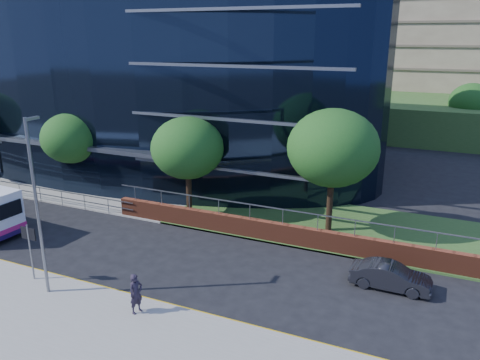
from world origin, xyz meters
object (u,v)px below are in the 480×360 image
at_px(street_sign, 29,240).
at_px(parked_car, 391,276).
at_px(streetlight_east, 37,203).
at_px(tree_far_b, 71,138).
at_px(tree_dist_e, 471,102).
at_px(tree_far_d, 333,148).
at_px(tree_far_c, 187,148).
at_px(pedestrian, 136,294).

relative_size(street_sign, parked_car, 0.76).
xyz_separation_m(streetlight_east, parked_car, (14.21, 6.86, -3.83)).
height_order(street_sign, tree_far_b, tree_far_b).
xyz_separation_m(tree_dist_e, parked_car, (-3.79, -35.31, -3.93)).
xyz_separation_m(tree_far_d, tree_dist_e, (8.00, 30.00, -0.65)).
bearing_deg(tree_dist_e, tree_far_d, -104.93).
relative_size(tree_far_c, tree_dist_e, 1.00).
bearing_deg(parked_car, tree_dist_e, -5.73).
bearing_deg(tree_far_d, pedestrian, -113.87).
height_order(tree_dist_e, pedestrian, tree_dist_e).
bearing_deg(tree_far_c, streetlight_east, -95.11).
xyz_separation_m(tree_far_b, tree_far_c, (10.00, -0.50, 0.33)).
height_order(tree_far_b, streetlight_east, streetlight_east).
xyz_separation_m(tree_far_d, streetlight_east, (-10.00, -12.17, -0.75)).
relative_size(tree_dist_e, parked_car, 1.77).
bearing_deg(tree_far_b, parked_car, -11.72).
bearing_deg(tree_far_d, tree_dist_e, 75.07).
distance_m(tree_far_d, parked_car, 8.18).
bearing_deg(tree_far_c, street_sign, -103.29).
xyz_separation_m(tree_far_b, tree_far_d, (19.00, 0.50, 0.98)).
relative_size(tree_far_c, streetlight_east, 0.81).
bearing_deg(tree_dist_e, street_sign, -115.12).
height_order(street_sign, tree_far_d, tree_far_d).
relative_size(tree_far_b, parked_car, 1.64).
bearing_deg(tree_far_b, streetlight_east, -52.37).
height_order(tree_far_c, tree_dist_e, same).
distance_m(street_sign, tree_far_d, 16.61).
bearing_deg(streetlight_east, tree_dist_e, 66.89).
bearing_deg(tree_far_c, pedestrian, -71.25).
xyz_separation_m(tree_far_c, pedestrian, (3.72, -10.94, -3.51)).
bearing_deg(tree_far_c, tree_far_b, 177.14).
distance_m(tree_far_b, pedestrian, 18.14).
bearing_deg(streetlight_east, pedestrian, 2.83).
relative_size(street_sign, tree_far_b, 0.46).
relative_size(tree_far_c, tree_far_d, 0.87).
distance_m(tree_far_b, tree_dist_e, 40.74).
xyz_separation_m(streetlight_east, pedestrian, (4.72, 0.23, -3.41)).
height_order(streetlight_east, pedestrian, streetlight_east).
bearing_deg(parked_car, streetlight_east, 116.17).
relative_size(tree_dist_e, streetlight_east, 0.81).
bearing_deg(streetlight_east, tree_far_b, 127.63).
relative_size(tree_far_d, parked_car, 2.02).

